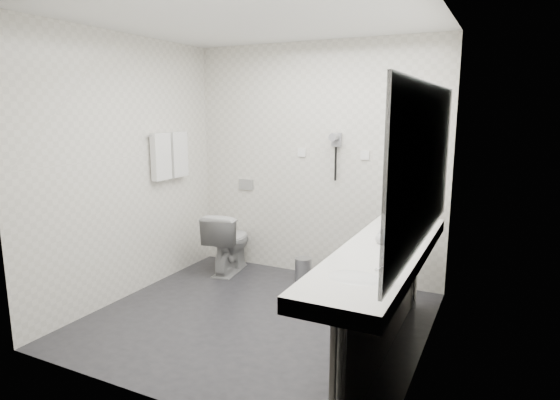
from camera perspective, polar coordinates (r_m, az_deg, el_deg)
The scene contains 31 objects.
floor at distance 4.24m, azimuth -2.80°, elevation -14.25°, with size 2.80×2.80×0.00m, color #26262A.
ceiling at distance 3.90m, azimuth -3.17°, elevation 21.22°, with size 2.80×2.80×0.00m, color white.
wall_back at distance 5.04m, azimuth 4.27°, elevation 4.61°, with size 2.80×2.80×0.00m, color white.
wall_front at distance 2.83m, azimuth -15.92°, elevation -0.78°, with size 2.80×2.80×0.00m, color white.
wall_left at distance 4.71m, azimuth -18.03°, elevation 3.66°, with size 2.60×2.60×0.00m, color white.
wall_right at distance 3.42m, azimuth 17.94°, elevation 1.10°, with size 2.60×2.60×0.00m, color white.
vanity_counter at distance 3.39m, azimuth 12.35°, elevation -6.57°, with size 0.55×2.20×0.10m, color white.
vanity_panel at distance 3.53m, azimuth 12.46°, elevation -13.21°, with size 0.03×2.15×0.75m, color #9B9792.
vanity_post_near at distance 2.64m, azimuth 7.24°, elevation -21.96°, with size 0.06×0.06×0.75m, color silver.
vanity_post_far at distance 4.48m, azimuth 16.10°, elevation -8.11°, with size 0.06×0.06×0.75m, color silver.
mirror at distance 3.20m, azimuth 17.35°, elevation 4.10°, with size 0.02×2.20×1.05m, color #B2BCC6.
basin_near at distance 2.78m, azimuth 9.06°, elevation -9.60°, with size 0.40×0.31×0.05m, color white.
basin_far at distance 3.99m, azimuth 14.65°, elevation -3.48°, with size 0.40×0.31×0.05m, color white.
faucet_near at distance 2.70m, azimuth 13.10°, elevation -8.33°, with size 0.04×0.04×0.15m, color silver.
faucet_far at distance 3.94m, azimuth 17.49°, elevation -2.48°, with size 0.04×0.04×0.15m, color silver.
soap_bottle_a at distance 3.49m, azimuth 12.26°, elevation -4.20°, with size 0.05×0.05×0.11m, color silver.
soap_bottle_b at distance 3.47m, azimuth 12.22°, elevation -4.39°, with size 0.08×0.08×0.10m, color silver.
glass_left at distance 3.64m, azimuth 15.53°, elevation -3.70°, with size 0.06×0.06×0.12m, color silver.
glass_right at distance 3.65m, azimuth 15.60°, elevation -3.65°, with size 0.07×0.07×0.12m, color silver.
toilet at distance 5.30m, azimuth -6.27°, elevation -5.08°, with size 0.39×0.68×0.69m, color white.
flush_plate at distance 5.44m, azimuth -4.16°, elevation 1.89°, with size 0.18×0.02×0.12m, color #B2B5BA.
pedal_bin at distance 5.02m, azimuth 2.85°, elevation -8.61°, with size 0.18×0.18×0.25m, color #B2B5BA.
bin_lid at distance 4.97m, azimuth 2.87°, elevation -7.17°, with size 0.18×0.18×0.01m, color #B2B5BA.
towel_rail at distance 5.06m, azimuth -13.46°, elevation 7.78°, with size 0.02×0.02×0.62m, color silver.
towel_near at distance 4.97m, azimuth -14.29°, elevation 5.14°, with size 0.07×0.24×0.48m, color white.
towel_far at distance 5.18m, azimuth -12.28°, elevation 5.45°, with size 0.07×0.24×0.48m, color white.
dryer_cradle at distance 4.90m, azimuth 6.91°, elevation 7.32°, with size 0.10×0.04×0.14m, color gray.
dryer_barrel at distance 4.84m, azimuth 6.64°, elevation 7.63°, with size 0.08×0.08×0.14m, color gray.
dryer_cord at distance 4.91m, azimuth 6.79°, elevation 4.40°, with size 0.02×0.02×0.35m, color black.
switch_plate_a at distance 5.08m, azimuth 2.66°, elevation 5.81°, with size 0.09×0.02×0.09m, color white.
switch_plate_b at distance 4.84m, azimuth 10.31°, elevation 5.39°, with size 0.09×0.02×0.09m, color white.
Camera 1 is at (1.88, -3.35, 1.81)m, focal length 30.01 mm.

